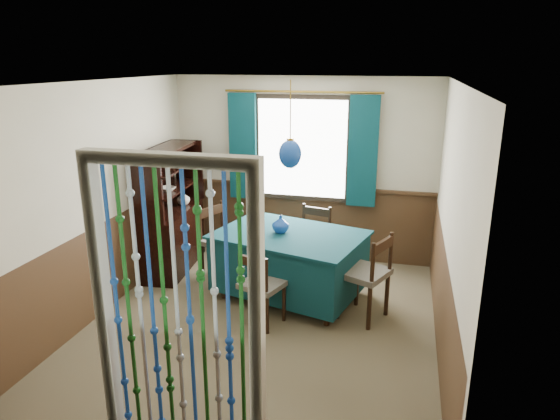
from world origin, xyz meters
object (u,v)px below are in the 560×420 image
(chair_near, at_px, (261,286))
(vase_table, at_px, (281,225))
(vase_sideboard, at_px, (183,197))
(sideboard, at_px, (172,227))
(chair_right, at_px, (367,274))
(chair_left, at_px, (221,241))
(bowl_shelf, at_px, (167,189))
(chair_far, at_px, (312,240))
(pendant_lamp, at_px, (290,154))
(dining_table, at_px, (290,260))

(chair_near, distance_m, vase_table, 0.84)
(chair_near, relative_size, vase_sideboard, 4.16)
(sideboard, bearing_deg, chair_right, -20.95)
(chair_left, xyz_separation_m, bowl_shelf, (-0.69, -0.03, 0.64))
(chair_right, relative_size, vase_sideboard, 4.84)
(vase_sideboard, bearing_deg, bowl_shelf, -90.00)
(chair_right, distance_m, bowl_shelf, 2.68)
(sideboard, bearing_deg, chair_near, -41.45)
(chair_near, xyz_separation_m, chair_right, (1.05, 0.41, 0.07))
(vase_sideboard, bearing_deg, sideboard, -103.07)
(chair_right, relative_size, vase_table, 5.14)
(bowl_shelf, bearing_deg, vase_sideboard, 90.00)
(sideboard, relative_size, bowl_shelf, 7.40)
(chair_left, relative_size, bowl_shelf, 4.33)
(chair_right, bearing_deg, sideboard, 98.24)
(chair_right, distance_m, sideboard, 2.71)
(chair_far, distance_m, pendant_lamp, 1.42)
(sideboard, bearing_deg, pendant_lamp, -19.66)
(chair_right, height_order, pendant_lamp, pendant_lamp)
(dining_table, bearing_deg, bowl_shelf, -174.07)
(chair_far, height_order, pendant_lamp, pendant_lamp)
(dining_table, height_order, sideboard, sideboard)
(vase_sideboard, bearing_deg, chair_far, -0.32)
(dining_table, xyz_separation_m, vase_table, (-0.11, 0.01, 0.43))
(pendant_lamp, bearing_deg, chair_far, 79.41)
(chair_left, relative_size, vase_table, 5.13)
(chair_near, distance_m, sideboard, 1.94)
(pendant_lamp, distance_m, bowl_shelf, 1.75)
(chair_near, xyz_separation_m, bowl_shelf, (-1.50, 0.95, 0.71))
(chair_left, xyz_separation_m, pendant_lamp, (0.95, -0.28, 1.20))
(dining_table, height_order, vase_table, vase_table)
(chair_near, xyz_separation_m, vase_table, (0.03, 0.72, 0.44))
(pendant_lamp, bearing_deg, chair_right, -18.15)
(chair_right, height_order, vase_table, vase_table)
(bowl_shelf, bearing_deg, pendant_lamp, -8.57)
(vase_table, bearing_deg, dining_table, -6.48)
(chair_left, bearing_deg, sideboard, -79.35)
(vase_table, bearing_deg, vase_sideboard, 155.83)
(chair_near, distance_m, bowl_shelf, 1.91)
(chair_right, distance_m, pendant_lamp, 1.54)
(chair_near, bearing_deg, bowl_shelf, 166.84)
(sideboard, bearing_deg, chair_left, -17.39)
(dining_table, bearing_deg, vase_table, -171.98)
(dining_table, bearing_deg, chair_right, -3.65)
(chair_far, height_order, chair_left, chair_left)
(sideboard, bearing_deg, chair_far, 2.59)
(sideboard, bearing_deg, bowl_shelf, -77.88)
(vase_table, bearing_deg, chair_left, 162.47)
(chair_left, xyz_separation_m, sideboard, (-0.75, 0.16, 0.07))
(chair_right, bearing_deg, chair_far, 62.51)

